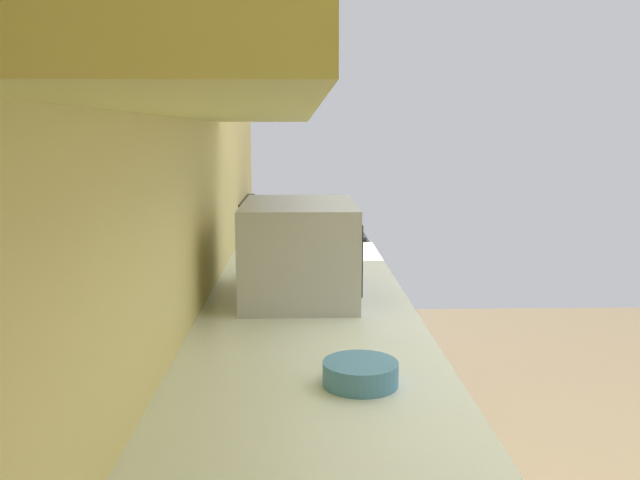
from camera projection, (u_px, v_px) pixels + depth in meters
wall_back at (171, 161)px, 1.84m from camera, size 4.34×0.12×2.71m
oven_range at (304, 314)px, 3.56m from camera, size 0.61×0.64×1.09m
microwave at (300, 250)px, 2.13m from camera, size 0.52×0.36×0.30m
bowl at (360, 372)px, 1.40m from camera, size 0.16×0.16×0.05m
kettle at (330, 239)px, 2.83m from camera, size 0.18×0.13×0.17m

